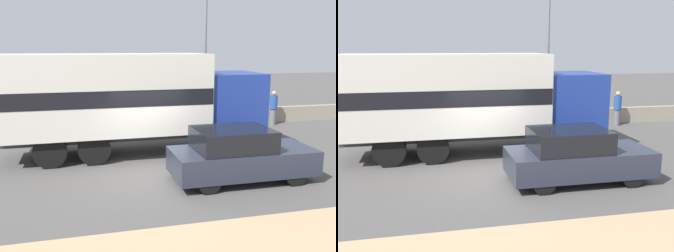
% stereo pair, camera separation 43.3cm
% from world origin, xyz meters
% --- Properties ---
extents(ground_plane, '(80.00, 80.00, 0.00)m').
position_xyz_m(ground_plane, '(0.00, 0.00, 0.00)').
color(ground_plane, '#514F4C').
extents(stone_wall_backdrop, '(60.00, 0.35, 0.80)m').
position_xyz_m(stone_wall_backdrop, '(0.00, 6.77, 0.40)').
color(stone_wall_backdrop, gray).
rests_on(stone_wall_backdrop, ground_plane).
extents(street_lamp, '(0.56, 0.28, 7.94)m').
position_xyz_m(street_lamp, '(3.71, 6.29, 4.54)').
color(street_lamp, slate).
rests_on(street_lamp, ground_plane).
extents(box_truck, '(9.36, 2.60, 3.67)m').
position_xyz_m(box_truck, '(-0.49, 2.59, 2.10)').
color(box_truck, navy).
rests_on(box_truck, ground_plane).
extents(car_hatchback, '(4.22, 1.77, 1.60)m').
position_xyz_m(car_hatchback, '(2.27, -1.00, 0.79)').
color(car_hatchback, '#282D3D').
rests_on(car_hatchback, ground_plane).
extents(pedestrian, '(0.38, 0.38, 1.73)m').
position_xyz_m(pedestrian, '(7.39, 6.15, 0.90)').
color(pedestrian, slate).
rests_on(pedestrian, ground_plane).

